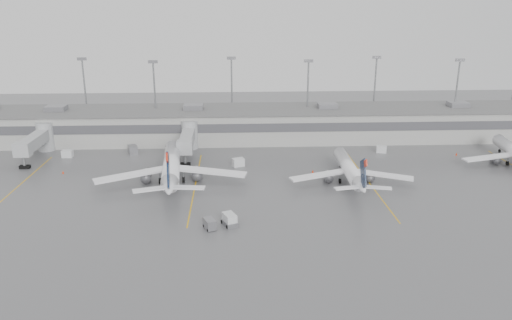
{
  "coord_description": "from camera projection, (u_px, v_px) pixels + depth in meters",
  "views": [
    {
      "loc": [
        -9.83,
        -69.74,
        35.02
      ],
      "look_at": [
        -5.36,
        24.0,
        5.0
      ],
      "focal_mm": 35.0,
      "sensor_mm": 36.0,
      "label": 1
    }
  ],
  "objects": [
    {
      "name": "jet_bridge_right",
      "position": [
        188.0,
        138.0,
        118.85
      ],
      "size": [
        4.0,
        17.2,
        7.0
      ],
      "color": "#95989A",
      "rests_on": "ground"
    },
    {
      "name": "cone_b",
      "position": [
        187.0,
        167.0,
        108.6
      ],
      "size": [
        0.51,
        0.51,
        0.8
      ],
      "primitive_type": "cone",
      "color": "#FF3405",
      "rests_on": "ground"
    },
    {
      "name": "jet_mid_right",
      "position": [
        350.0,
        169.0,
        99.96
      ],
      "size": [
        24.78,
        27.79,
        8.99
      ],
      "rotation": [
        0.0,
        0.0,
        -0.03
      ],
      "color": "white",
      "rests_on": "ground"
    },
    {
      "name": "jet_mid_left",
      "position": [
        171.0,
        166.0,
        99.92
      ],
      "size": [
        30.07,
        33.83,
        10.95
      ],
      "rotation": [
        0.0,
        0.0,
        0.09
      ],
      "color": "white",
      "rests_on": "ground"
    },
    {
      "name": "cone_c",
      "position": [
        313.0,
        171.0,
        106.37
      ],
      "size": [
        0.42,
        0.42,
        0.67
      ],
      "primitive_type": "cone",
      "color": "#FF3405",
      "rests_on": "ground"
    },
    {
      "name": "cone_d",
      "position": [
        456.0,
        154.0,
        118.27
      ],
      "size": [
        0.43,
        0.43,
        0.69
      ],
      "primitive_type": "cone",
      "color": "#FF3405",
      "rests_on": "ground"
    },
    {
      "name": "cone_a",
      "position": [
        63.0,
        172.0,
        105.87
      ],
      "size": [
        0.39,
        0.39,
        0.61
      ],
      "primitive_type": "cone",
      "color": "#FF3405",
      "rests_on": "ground"
    },
    {
      "name": "stand_markings",
      "position": [
        283.0,
        183.0,
        100.3
      ],
      "size": [
        105.25,
        40.0,
        0.01
      ],
      "color": "#E2A40D",
      "rests_on": "ground"
    },
    {
      "name": "terminal",
      "position": [
        270.0,
        124.0,
        131.35
      ],
      "size": [
        152.0,
        17.0,
        9.45
      ],
      "color": "#9E9F9A",
      "rests_on": "ground"
    },
    {
      "name": "ground",
      "position": [
        298.0,
        237.0,
        77.46
      ],
      "size": [
        260.0,
        260.0,
        0.0
      ],
      "primitive_type": "plane",
      "color": "#545457",
      "rests_on": "ground"
    },
    {
      "name": "baggage_tug",
      "position": [
        230.0,
        221.0,
        81.36
      ],
      "size": [
        2.99,
        3.61,
        2.0
      ],
      "rotation": [
        0.0,
        0.0,
        0.4
      ],
      "color": "silver",
      "rests_on": "ground"
    },
    {
      "name": "baggage_cart",
      "position": [
        210.0,
        224.0,
        80.05
      ],
      "size": [
        2.39,
        2.98,
        1.67
      ],
      "rotation": [
        0.0,
        0.0,
        0.4
      ],
      "color": "slate",
      "rests_on": "ground"
    },
    {
      "name": "gse_loader",
      "position": [
        133.0,
        150.0,
        119.39
      ],
      "size": [
        2.9,
        3.61,
        1.95
      ],
      "primitive_type": "cube",
      "rotation": [
        0.0,
        0.0,
        0.35
      ],
      "color": "slate",
      "rests_on": "ground"
    },
    {
      "name": "light_masts",
      "position": [
        269.0,
        90.0,
        134.45
      ],
      "size": [
        142.4,
        8.0,
        20.6
      ],
      "color": "gray",
      "rests_on": "ground"
    },
    {
      "name": "gse_uld_b",
      "position": [
        238.0,
        162.0,
        110.41
      ],
      "size": [
        2.96,
        2.48,
        1.79
      ],
      "primitive_type": "cube",
      "rotation": [
        0.0,
        0.0,
        0.37
      ],
      "color": "silver",
      "rests_on": "ground"
    },
    {
      "name": "gse_uld_a",
      "position": [
        67.0,
        154.0,
        116.76
      ],
      "size": [
        2.47,
        1.7,
        1.71
      ],
      "primitive_type": "cube",
      "rotation": [
        0.0,
        0.0,
        -0.04
      ],
      "color": "silver",
      "rests_on": "ground"
    },
    {
      "name": "jet_bridge_left",
      "position": [
        39.0,
        140.0,
        117.27
      ],
      "size": [
        4.0,
        17.2,
        7.0
      ],
      "color": "#95989A",
      "rests_on": "ground"
    },
    {
      "name": "gse_uld_c",
      "position": [
        381.0,
        149.0,
        120.38
      ],
      "size": [
        2.64,
        2.07,
        1.65
      ],
      "primitive_type": "cube",
      "rotation": [
        0.0,
        0.0,
        -0.24
      ],
      "color": "silver",
      "rests_on": "ground"
    }
  ]
}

